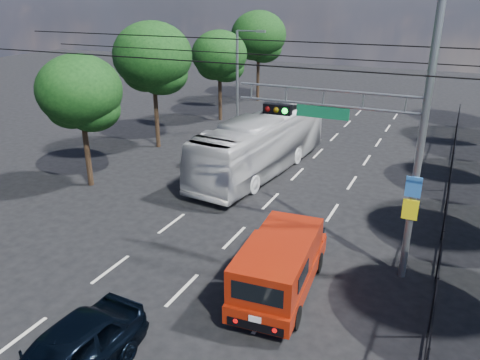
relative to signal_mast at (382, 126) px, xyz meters
The scene contains 13 objects.
lane_markings 9.56m from the signal_mast, 131.33° to the left, with size 6.12×38.00×0.01m.
signal_mast is the anchor object (origin of this frame).
streetlight_left 18.24m from the signal_mast, 129.66° to the left, with size 2.09×0.22×7.08m.
utility_wires 5.71m from the signal_mast, behind, with size 22.00×5.04×0.74m.
fence_right 6.37m from the signal_mast, 61.03° to the left, with size 0.06×34.03×2.00m.
tree_left_b 14.62m from the signal_mast, behind, with size 4.08×4.08×6.63m.
tree_left_c 17.57m from the signal_mast, 149.06° to the left, with size 4.80×4.80×7.80m.
tree_left_d 22.48m from the signal_mast, 130.73° to the left, with size 4.20×4.20×6.83m.
tree_left_e 29.12m from the signal_mast, 120.71° to the left, with size 4.92×4.92×7.99m.
red_pickup 5.49m from the signal_mast, 129.93° to the right, with size 2.39×5.59×2.03m.
navy_hatchback 11.28m from the signal_mast, 123.66° to the right, with size 1.87×4.66×1.59m, color black.
white_bus 11.14m from the signal_mast, 133.83° to the left, with size 2.64×11.29×3.15m, color silver.
white_van 14.41m from the signal_mast, 142.00° to the left, with size 1.57×4.49×1.48m, color silver.
Camera 1 is at (7.30, -7.08, 9.12)m, focal length 35.00 mm.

